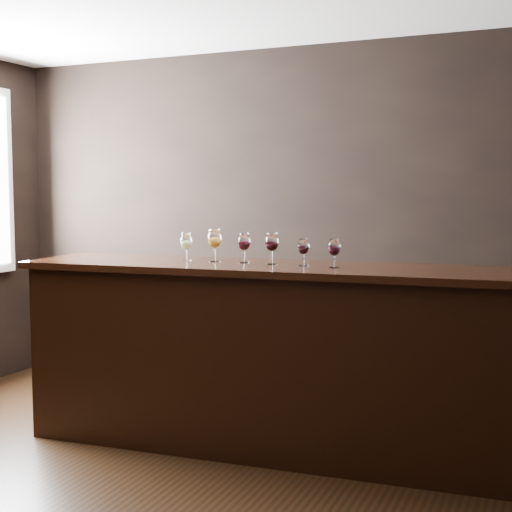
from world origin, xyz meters
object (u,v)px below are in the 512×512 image
at_px(bar_counter, 281,361).
at_px(glass_red_a, 244,242).
at_px(glass_red_d, 334,248).
at_px(glass_red_c, 303,247).
at_px(glass_red_b, 272,243).
at_px(glass_amber, 214,239).
at_px(glass_white, 186,242).
at_px(back_bar_shelf, 287,343).

xyz_separation_m(bar_counter, glass_red_a, (-0.28, 0.04, 0.75)).
distance_m(bar_counter, glass_red_d, 0.82).
xyz_separation_m(bar_counter, glass_red_c, (0.14, 0.02, 0.73)).
relative_size(glass_red_a, glass_red_b, 0.96).
bearing_deg(glass_amber, glass_white, -172.66).
distance_m(back_bar_shelf, glass_red_d, 1.49).
relative_size(back_bar_shelf, glass_red_a, 13.24).
bearing_deg(glass_red_a, back_bar_shelf, 93.43).
xyz_separation_m(glass_red_a, glass_red_d, (0.63, -0.06, -0.01)).
bearing_deg(back_bar_shelf, bar_counter, -71.19).
height_order(glass_red_b, glass_red_d, glass_red_b).
height_order(bar_counter, glass_white, glass_white).
bearing_deg(glass_red_d, back_bar_shelf, 124.31).
bearing_deg(glass_red_d, glass_white, 178.39).
distance_m(glass_red_a, glass_red_d, 0.63).
xyz_separation_m(glass_red_a, glass_red_b, (0.20, -0.02, 0.01)).
bearing_deg(glass_red_b, glass_red_d, -5.47).
relative_size(bar_counter, glass_white, 17.65).
bearing_deg(glass_amber, glass_red_c, -1.35).
distance_m(back_bar_shelf, glass_red_c, 1.37).
bearing_deg(glass_amber, glass_red_d, -3.73).
bearing_deg(glass_red_b, glass_amber, 178.05).
height_order(glass_amber, glass_red_b, glass_amber).
distance_m(back_bar_shelf, glass_red_b, 1.32).
xyz_separation_m(bar_counter, glass_red_d, (0.35, -0.02, 0.74)).
bearing_deg(glass_red_c, back_bar_shelf, 116.14).
height_order(glass_amber, glass_red_d, glass_amber).
distance_m(glass_white, glass_red_d, 1.04).
height_order(glass_amber, glass_red_c, glass_amber).
distance_m(glass_red_a, glass_red_b, 0.21).
bearing_deg(glass_white, bar_counter, -0.62).
height_order(bar_counter, glass_red_c, glass_red_c).
relative_size(glass_amber, glass_red_b, 1.07).
bearing_deg(glass_white, glass_red_a, 4.51).
xyz_separation_m(back_bar_shelf, glass_red_c, (0.47, -0.97, 0.84)).
bearing_deg(glass_white, glass_amber, 7.34).
relative_size(bar_counter, glass_amber, 15.16).
height_order(bar_counter, glass_red_a, glass_red_a).
bearing_deg(back_bar_shelf, glass_red_d, -55.69).
xyz_separation_m(glass_amber, glass_red_b, (0.42, -0.01, -0.01)).
height_order(glass_red_a, glass_red_d, glass_red_a).
bearing_deg(glass_red_c, glass_red_b, 179.81).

